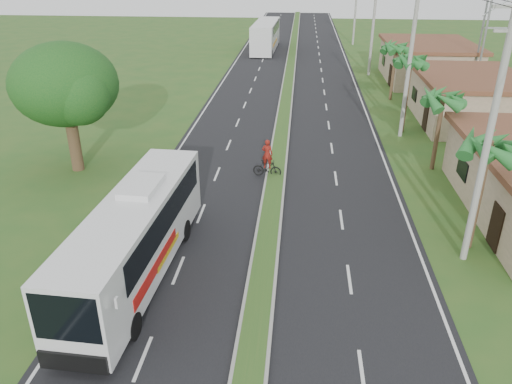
{
  "coord_description": "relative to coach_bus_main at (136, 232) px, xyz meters",
  "views": [
    {
      "loc": [
        1.24,
        -16.83,
        11.84
      ],
      "look_at": [
        -0.64,
        4.04,
        1.8
      ],
      "focal_mm": 35.0,
      "sensor_mm": 36.0,
      "label": 1
    }
  ],
  "objects": [
    {
      "name": "utility_pole_a",
      "position": [
        13.46,
        2.41,
        3.69
      ],
      "size": [
        1.6,
        0.28,
        11.0
      ],
      "color": "gray",
      "rests_on": "ground"
    },
    {
      "name": "shop_far",
      "position": [
        18.96,
        36.41,
        -0.06
      ],
      "size": [
        8.6,
        11.6,
        3.82
      ],
      "color": "#9B8769",
      "rests_on": "ground"
    },
    {
      "name": "lane_edge_left",
      "position": [
        -1.74,
        20.41,
        -1.99
      ],
      "size": [
        0.12,
        160.0,
        0.01
      ],
      "primitive_type": "cube",
      "color": "silver",
      "rests_on": "ground"
    },
    {
      "name": "palm_verge_b",
      "position": [
        14.36,
        12.41,
        2.37
      ],
      "size": [
        2.4,
        2.4,
        5.05
      ],
      "color": "#473321",
      "rests_on": "ground"
    },
    {
      "name": "coach_bus_far",
      "position": [
        1.29,
        52.59,
        0.1
      ],
      "size": [
        3.1,
        12.69,
        3.68
      ],
      "rotation": [
        0.0,
        0.0,
        -0.03
      ],
      "color": "silver",
      "rests_on": "ground"
    },
    {
      "name": "median_strip",
      "position": [
        4.96,
        20.41,
        -1.88
      ],
      "size": [
        1.2,
        160.0,
        0.18
      ],
      "color": "gray",
      "rests_on": "ground"
    },
    {
      "name": "ground",
      "position": [
        4.96,
        0.41,
        -1.99
      ],
      "size": [
        180.0,
        180.0,
        0.0
      ],
      "primitive_type": "plane",
      "color": "#2A551F",
      "rests_on": "ground"
    },
    {
      "name": "palm_verge_c",
      "position": [
        13.76,
        19.41,
        3.14
      ],
      "size": [
        2.4,
        2.4,
        5.85
      ],
      "color": "#473321",
      "rests_on": "ground"
    },
    {
      "name": "motorcyclist",
      "position": [
        4.44,
        10.34,
        -1.15
      ],
      "size": [
        1.73,
        0.69,
        2.29
      ],
      "rotation": [
        0.0,
        0.0,
        -0.13
      ],
      "color": "black",
      "rests_on": "ground"
    },
    {
      "name": "shop_mid",
      "position": [
        18.96,
        22.41,
        -0.13
      ],
      "size": [
        7.6,
        10.6,
        3.67
      ],
      "color": "#9B8769",
      "rests_on": "ground"
    },
    {
      "name": "lane_edge_right",
      "position": [
        11.66,
        20.41,
        -1.99
      ],
      "size": [
        0.12,
        160.0,
        0.01
      ],
      "primitive_type": "cube",
      "color": "silver",
      "rests_on": "ground"
    },
    {
      "name": "road_asphalt",
      "position": [
        4.96,
        20.41,
        -1.98
      ],
      "size": [
        14.0,
        160.0,
        0.02
      ],
      "primitive_type": "cube",
      "color": "black",
      "rests_on": "ground"
    },
    {
      "name": "coach_bus_main",
      "position": [
        0.0,
        0.0,
        0.0
      ],
      "size": [
        2.9,
        11.28,
        3.61
      ],
      "rotation": [
        0.0,
        0.0,
        -0.05
      ],
      "color": "silver",
      "rests_on": "ground"
    },
    {
      "name": "shade_tree",
      "position": [
        -7.16,
        10.43,
        3.04
      ],
      "size": [
        6.3,
        6.0,
        7.54
      ],
      "color": "#473321",
      "rests_on": "ground"
    },
    {
      "name": "palm_verge_d",
      "position": [
        14.26,
        28.41,
        2.56
      ],
      "size": [
        2.4,
        2.4,
        5.25
      ],
      "color": "#473321",
      "rests_on": "ground"
    },
    {
      "name": "utility_pole_b",
      "position": [
        13.43,
        18.41,
        4.27
      ],
      "size": [
        3.2,
        0.28,
        12.0
      ],
      "color": "gray",
      "rests_on": "ground"
    },
    {
      "name": "utility_pole_d",
      "position": [
        13.46,
        58.41,
        3.43
      ],
      "size": [
        1.6,
        0.28,
        10.5
      ],
      "color": "gray",
      "rests_on": "ground"
    },
    {
      "name": "palm_verge_a",
      "position": [
        13.96,
        3.41,
        2.75
      ],
      "size": [
        2.4,
        2.4,
        5.45
      ],
      "color": "#473321",
      "rests_on": "ground"
    },
    {
      "name": "utility_pole_c",
      "position": [
        13.46,
        38.41,
        3.69
      ],
      "size": [
        1.6,
        0.28,
        11.0
      ],
      "color": "gray",
      "rests_on": "ground"
    }
  ]
}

